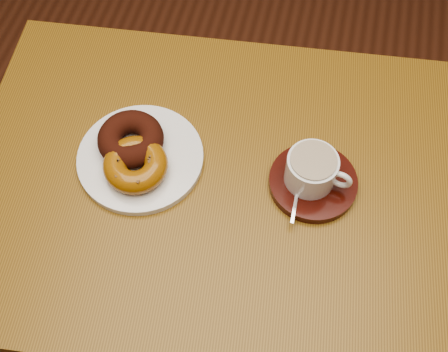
% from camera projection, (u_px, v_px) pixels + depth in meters
% --- Properties ---
extents(ground, '(6.00, 6.00, 0.00)m').
position_uv_depth(ground, '(245.00, 296.00, 1.70)').
color(ground, '#582D1B').
rests_on(ground, ground).
extents(cafe_table, '(0.93, 0.73, 0.81)m').
position_uv_depth(cafe_table, '(214.00, 213.00, 1.08)').
color(cafe_table, brown).
rests_on(cafe_table, ground).
extents(donut_plate, '(0.27, 0.27, 0.01)m').
position_uv_depth(donut_plate, '(141.00, 158.00, 0.98)').
color(donut_plate, silver).
rests_on(donut_plate, cafe_table).
extents(donut_cinnamon, '(0.15, 0.15, 0.04)m').
position_uv_depth(donut_cinnamon, '(131.00, 139.00, 0.97)').
color(donut_cinnamon, '#34120A').
rests_on(donut_cinnamon, donut_plate).
extents(donut_caramel, '(0.13, 0.13, 0.04)m').
position_uv_depth(donut_caramel, '(135.00, 165.00, 0.95)').
color(donut_caramel, '#8E560F').
rests_on(donut_caramel, donut_plate).
extents(saucer, '(0.16, 0.16, 0.02)m').
position_uv_depth(saucer, '(313.00, 182.00, 0.96)').
color(saucer, black).
rests_on(saucer, cafe_table).
extents(coffee_cup, '(0.11, 0.09, 0.06)m').
position_uv_depth(coffee_cup, '(312.00, 170.00, 0.93)').
color(coffee_cup, silver).
rests_on(coffee_cup, saucer).
extents(teaspoon, '(0.02, 0.10, 0.01)m').
position_uv_depth(teaspoon, '(298.00, 186.00, 0.94)').
color(teaspoon, silver).
rests_on(teaspoon, saucer).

